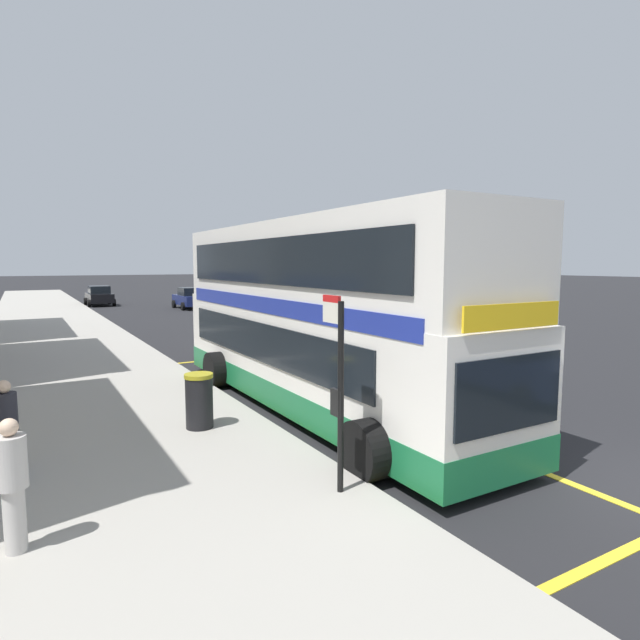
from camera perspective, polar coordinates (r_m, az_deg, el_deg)
The scene contains 11 objects.
ground_plane at distance 36.55m, azimuth -16.65°, elevation 0.56°, with size 260.00×260.00×0.00m, color black.
pavement_near at distance 35.59m, azimuth -27.67°, elevation 0.07°, with size 6.00×76.00×0.14m, color #A39E93.
double_decker_bus at distance 12.26m, azimuth -0.71°, elevation -0.27°, with size 3.18×11.46×4.40m.
bus_bay_markings at distance 12.55m, azimuth -0.67°, elevation -9.71°, with size 2.99×14.68×0.01m.
bus_stop_sign at distance 7.51m, azimuth 1.99°, elevation -6.49°, with size 0.09×0.51×2.86m.
parked_car_black_distant at distance 46.39m, azimuth -23.12°, elevation 2.46°, with size 2.09×4.20×1.62m.
parked_car_navy_across at distance 41.00m, azimuth -14.07°, elevation 2.34°, with size 2.09×4.20×1.62m.
parked_car_navy_ahead at distance 28.84m, azimuth -2.10°, elevation 0.96°, with size 2.09×4.20×1.62m.
pedestrian_waiting_near_sign at distance 9.42m, azimuth -31.26°, elevation -9.95°, with size 0.34×0.34×1.55m.
pedestrian_further_back at distance 7.11m, azimuth -30.77°, elevation -14.94°, with size 0.34×0.34×1.58m.
litter_bin at distance 10.86m, azimuth -13.15°, elevation -8.63°, with size 0.57×0.57×1.11m.
Camera 1 is at (-8.44, -3.39, 3.46)m, focal length 29.08 mm.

